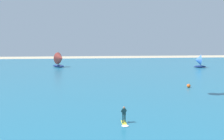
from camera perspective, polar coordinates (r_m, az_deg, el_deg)
name	(u,v)px	position (r m, az deg, el deg)	size (l,w,h in m)	color
ocean	(96,73)	(62.25, -3.59, -0.67)	(160.00, 90.00, 0.10)	#236B89
kitesurfer	(124,118)	(25.56, 2.71, -10.50)	(0.71, 1.96, 1.67)	yellow
sailboat_far_right	(60,60)	(75.16, -11.48, 2.26)	(4.33, 4.05, 4.81)	navy
sailboat_heeled_over	(198,61)	(76.98, 18.57, 1.86)	(3.54, 3.08, 3.99)	navy
marker_buoy	(189,86)	(45.46, 16.61, -3.37)	(0.63, 0.63, 0.63)	#E55919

